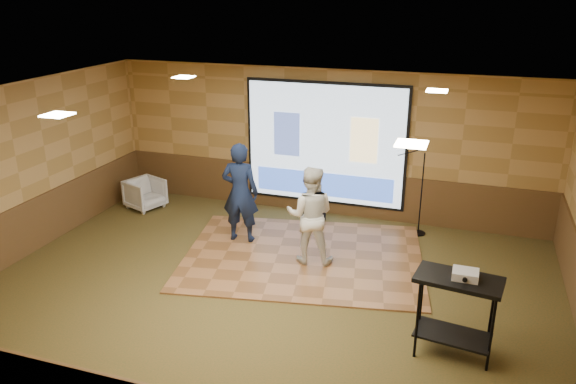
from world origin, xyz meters
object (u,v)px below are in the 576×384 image
(player_left, at_px, (240,193))
(projector, at_px, (465,274))
(projector_screen, at_px, (325,145))
(dance_floor, at_px, (303,256))
(duffel_bag, at_px, (314,215))
(player_right, at_px, (310,215))
(banquet_chair, at_px, (145,194))
(av_table, at_px, (457,299))
(mic_stand, at_px, (417,209))

(player_left, height_order, projector, player_left)
(projector_screen, distance_m, projector, 5.05)
(projector_screen, distance_m, dance_floor, 2.57)
(player_left, bearing_deg, duffel_bag, -133.37)
(player_right, relative_size, banquet_chair, 2.41)
(player_right, bearing_deg, duffel_bag, -85.43)
(av_table, distance_m, mic_stand, 3.81)
(banquet_chair, bearing_deg, duffel_bag, -61.94)
(dance_floor, bearing_deg, mic_stand, 43.51)
(projector_screen, bearing_deg, mic_stand, -12.53)
(dance_floor, height_order, duffel_bag, duffel_bag)
(player_right, relative_size, mic_stand, 0.97)
(projector_screen, xyz_separation_m, projector, (2.89, -4.12, -0.32))
(av_table, distance_m, banquet_chair, 7.29)
(projector_screen, height_order, projector, projector_screen)
(dance_floor, bearing_deg, duffel_bag, 99.61)
(projector_screen, distance_m, player_left, 2.18)
(av_table, relative_size, projector, 3.54)
(av_table, height_order, duffel_bag, av_table)
(player_right, distance_m, projector, 3.17)
(dance_floor, bearing_deg, av_table, -37.71)
(player_left, xyz_separation_m, duffel_bag, (1.02, 1.35, -0.83))
(player_right, relative_size, duffel_bag, 4.09)
(player_left, height_order, av_table, player_left)
(player_right, bearing_deg, projector, 134.22)
(mic_stand, bearing_deg, projector, -74.44)
(dance_floor, bearing_deg, projector_screen, 95.46)
(dance_floor, relative_size, duffel_bag, 9.91)
(banquet_chair, bearing_deg, dance_floor, -85.95)
(banquet_chair, bearing_deg, projector_screen, -55.13)
(dance_floor, relative_size, projector, 13.18)
(av_table, bearing_deg, mic_stand, 103.25)
(player_right, height_order, duffel_bag, player_right)
(player_right, bearing_deg, projector_screen, -90.10)
(projector_screen, height_order, player_left, projector_screen)
(player_left, xyz_separation_m, banquet_chair, (-2.60, 0.89, -0.64))
(projector_screen, relative_size, dance_floor, 0.81)
(player_right, xyz_separation_m, banquet_chair, (-4.06, 1.32, -0.56))
(player_left, relative_size, projector, 5.97)
(av_table, xyz_separation_m, projector, (0.07, 0.01, 0.36))
(player_right, height_order, av_table, player_right)
(duffel_bag, bearing_deg, projector_screen, 80.70)
(av_table, bearing_deg, duffel_bag, 128.37)
(mic_stand, height_order, duffel_bag, mic_stand)
(player_left, relative_size, mic_stand, 1.07)
(projector_screen, relative_size, projector, 10.62)
(player_right, bearing_deg, dance_floor, -50.59)
(projector_screen, bearing_deg, projector, -54.93)
(projector_screen, bearing_deg, duffel_bag, -99.30)
(mic_stand, bearing_deg, duffel_bag, -177.84)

